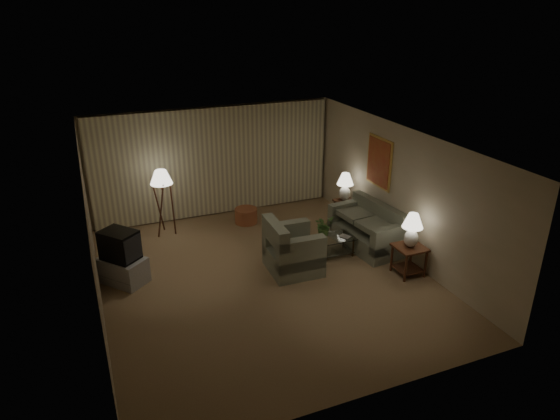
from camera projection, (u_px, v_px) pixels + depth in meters
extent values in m
plane|color=brown|center=(264.00, 277.00, 9.72)|extent=(7.00, 7.00, 0.00)
cube|color=beige|center=(214.00, 161.00, 12.19)|extent=(6.00, 0.04, 2.70)
cube|color=beige|center=(92.00, 241.00, 8.16)|extent=(0.04, 7.00, 2.70)
cube|color=beige|center=(400.00, 192.00, 10.25)|extent=(0.04, 7.00, 2.70)
cube|color=white|center=(263.00, 142.00, 8.68)|extent=(6.00, 7.00, 0.04)
cube|color=beige|center=(214.00, 162.00, 12.12)|extent=(5.85, 0.12, 2.65)
cube|color=gold|center=(379.00, 162.00, 10.77)|extent=(0.03, 0.90, 1.10)
cube|color=#A9311F|center=(378.00, 162.00, 10.76)|extent=(0.02, 0.80, 1.00)
cube|color=gray|center=(365.00, 238.00, 10.86)|extent=(1.90, 1.23, 0.40)
cube|color=gray|center=(293.00, 260.00, 9.89)|extent=(1.08, 1.03, 0.45)
cube|color=#361B0E|center=(410.00, 247.00, 9.61)|extent=(0.56, 0.56, 0.04)
cube|color=#361B0E|center=(408.00, 268.00, 9.79)|extent=(0.48, 0.48, 0.02)
cylinder|color=#361B0E|center=(406.00, 269.00, 9.45)|extent=(0.05, 0.05, 0.56)
cylinder|color=#361B0E|center=(392.00, 258.00, 9.84)|extent=(0.05, 0.05, 0.56)
cylinder|color=#361B0E|center=(426.00, 264.00, 9.61)|extent=(0.05, 0.05, 0.56)
cylinder|color=#361B0E|center=(411.00, 254.00, 10.00)|extent=(0.05, 0.05, 0.56)
cube|color=#361B0E|center=(344.00, 201.00, 11.83)|extent=(0.45, 0.38, 0.04)
cube|color=#361B0E|center=(343.00, 219.00, 12.01)|extent=(0.38, 0.32, 0.02)
cylinder|color=#361B0E|center=(340.00, 216.00, 11.77)|extent=(0.05, 0.05, 0.56)
cylinder|color=#361B0E|center=(334.00, 212.00, 12.00)|extent=(0.05, 0.05, 0.56)
cylinder|color=#361B0E|center=(353.00, 214.00, 11.89)|extent=(0.05, 0.05, 0.56)
cylinder|color=#361B0E|center=(347.00, 210.00, 12.13)|extent=(0.05, 0.05, 0.56)
ellipsoid|color=silver|center=(411.00, 238.00, 9.54)|extent=(0.28, 0.28, 0.35)
cylinder|color=silver|center=(412.00, 228.00, 9.45)|extent=(0.03, 0.03, 0.08)
cone|color=white|center=(413.00, 221.00, 9.39)|extent=(0.40, 0.40, 0.28)
ellipsoid|color=silver|center=(345.00, 194.00, 11.76)|extent=(0.28, 0.28, 0.34)
cylinder|color=silver|center=(345.00, 185.00, 11.67)|extent=(0.03, 0.03, 0.08)
cone|color=white|center=(345.00, 179.00, 11.61)|extent=(0.39, 0.39, 0.28)
cube|color=silver|center=(330.00, 238.00, 10.37)|extent=(1.03, 0.56, 0.02)
cube|color=silver|center=(329.00, 252.00, 10.49)|extent=(0.96, 0.49, 0.01)
cylinder|color=#403119|center=(315.00, 255.00, 10.11)|extent=(0.04, 0.04, 0.40)
cylinder|color=#403119|center=(306.00, 247.00, 10.47)|extent=(0.04, 0.04, 0.40)
cylinder|color=#403119|center=(353.00, 248.00, 10.43)|extent=(0.04, 0.04, 0.40)
cylinder|color=#403119|center=(343.00, 240.00, 10.79)|extent=(0.04, 0.04, 0.40)
cube|color=#B2B2B5|center=(123.00, 270.00, 9.47)|extent=(1.41, 1.41, 0.50)
cube|color=black|center=(119.00, 245.00, 9.26)|extent=(1.12, 1.12, 0.56)
cylinder|color=#361B0E|center=(162.00, 185.00, 11.07)|extent=(0.04, 0.04, 0.22)
cone|color=white|center=(161.00, 177.00, 11.00)|extent=(0.50, 0.50, 0.31)
cylinder|color=#B55E3D|center=(246.00, 216.00, 12.04)|extent=(0.59, 0.59, 0.36)
imported|color=white|center=(324.00, 236.00, 10.29)|extent=(0.15, 0.15, 0.14)
imported|color=#4F7F38|center=(324.00, 224.00, 10.18)|extent=(0.45, 0.41, 0.43)
imported|color=olive|center=(343.00, 238.00, 10.37)|extent=(0.25, 0.27, 0.02)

